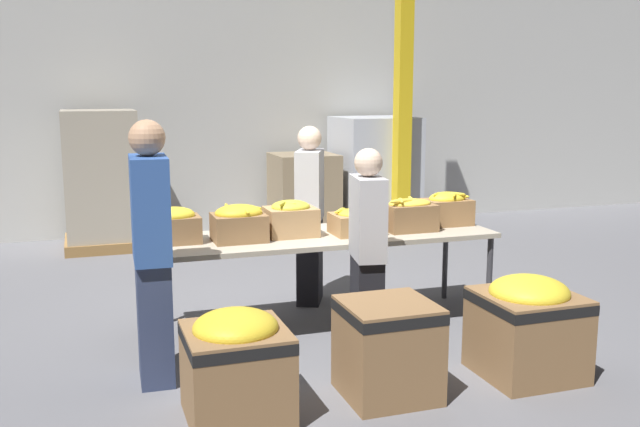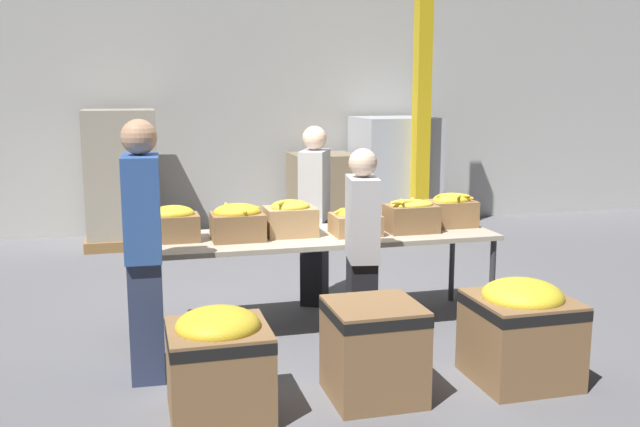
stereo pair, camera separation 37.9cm
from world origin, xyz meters
name	(u,v)px [view 2 (the right image)]	position (x,y,z in m)	size (l,w,h in m)	color
ground_plane	(323,325)	(0.00, 0.00, 0.00)	(30.00, 30.00, 0.00)	slate
wall_back	(240,87)	(0.00, 4.42, 2.00)	(16.00, 0.08, 4.00)	#B7B7B2
sorting_table	(323,240)	(0.00, 0.00, 0.75)	(2.85, 0.89, 0.79)	#B2A893
banana_box_0	(173,223)	(-1.21, 0.05, 0.94)	(0.41, 0.29, 0.28)	olive
banana_box_1	(237,221)	(-0.71, -0.04, 0.94)	(0.41, 0.37, 0.29)	olive
banana_box_2	(290,218)	(-0.27, 0.02, 0.94)	(0.41, 0.33, 0.30)	tan
banana_box_3	(355,222)	(0.25, -0.08, 0.90)	(0.38, 0.34, 0.22)	#A37A4C
banana_box_4	(411,215)	(0.74, -0.10, 0.93)	(0.43, 0.31, 0.29)	olive
banana_box_5	(451,209)	(1.18, 0.04, 0.94)	(0.40, 0.31, 0.30)	olive
volunteer_0	(315,216)	(0.11, 0.69, 0.82)	(0.39, 0.49, 1.65)	black
volunteer_1	(362,254)	(0.11, -0.70, 0.77)	(0.28, 0.45, 1.56)	black
volunteer_2	(144,252)	(-1.45, -0.71, 0.89)	(0.26, 0.49, 1.79)	#2D3856
donation_bin_0	(219,359)	(-1.05, -1.45, 0.36)	(0.61, 0.61, 0.68)	olive
donation_bin_1	(374,347)	(-0.05, -1.45, 0.34)	(0.58, 0.58, 0.63)	olive
donation_bin_2	(521,328)	(1.01, -1.45, 0.38)	(0.65, 0.65, 0.71)	olive
support_pillar	(422,87)	(2.17, 3.12, 2.00)	(0.19, 0.19, 4.00)	gold
pallet_stack_0	(322,195)	(1.00, 3.73, 0.54)	(0.91, 0.91, 1.10)	olive
pallet_stack_1	(122,179)	(-1.64, 3.71, 0.85)	(0.95, 0.95, 1.72)	olive
pallet_stack_2	(394,175)	(2.05, 3.74, 0.78)	(1.14, 1.14, 1.59)	olive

